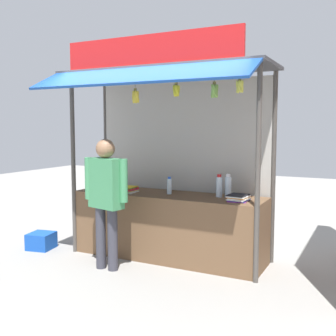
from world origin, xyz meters
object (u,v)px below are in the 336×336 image
Objects in this scene: banana_bunch_leftmost at (214,91)px; banana_bunch_rightmost at (240,86)px; water_bottle_right at (169,186)px; water_bottle_front_right at (228,186)px; banana_bunch_inner_left at (135,97)px; plastic_crate at (41,241)px; magazine_stack_mid_left at (238,198)px; vendor_person at (106,192)px; banana_bunch_inner_right at (176,90)px; magazine_stack_back_right at (127,189)px; water_bottle_front_left at (219,186)px.

banana_bunch_leftmost is 0.29m from banana_bunch_rightmost.
banana_bunch_rightmost reaches higher than water_bottle_right.
banana_bunch_inner_left is (-1.01, -0.59, 1.12)m from water_bottle_front_right.
banana_bunch_leftmost and banana_bunch_inner_left have the same top height.
plastic_crate is (-2.91, -0.02, -2.08)m from banana_bunch_rightmost.
vendor_person is (-1.46, -0.68, 0.07)m from magazine_stack_mid_left.
banana_bunch_inner_left is at bearing -115.79° from vendor_person.
banana_bunch_inner_right reaches higher than water_bottle_right.
water_bottle_front_right is at bearing 133.92° from magazine_stack_mid_left.
banana_bunch_rightmost reaches higher than water_bottle_front_right.
vendor_person reaches higher than magazine_stack_mid_left.
magazine_stack_back_right is 1.18× the size of banana_bunch_inner_right.
banana_bunch_inner_left reaches higher than magazine_stack_back_right.
vendor_person is at bearing -144.90° from water_bottle_front_right.
water_bottle_front_right reaches higher than magazine_stack_mid_left.
water_bottle_front_right is 1.39m from banana_bunch_inner_right.
magazine_stack_back_right is at bearing -169.74° from water_bottle_front_right.
magazine_stack_mid_left is (0.31, -0.18, -0.10)m from water_bottle_front_left.
water_bottle_right reaches higher than plastic_crate.
magazine_stack_back_right reaches higher than plastic_crate.
vendor_person is at bearing -166.99° from banana_bunch_leftmost.
plastic_crate is at bearing -164.92° from water_bottle_right.
banana_bunch_inner_left is 1.22m from vendor_person.
magazine_stack_mid_left is at bearing 30.14° from banana_bunch_inner_right.
banana_bunch_leftmost is at bearing -30.47° from water_bottle_right.
vendor_person is at bearing -11.51° from plastic_crate.
magazine_stack_back_right is 2.15m from banana_bunch_rightmost.
banana_bunch_leftmost reaches higher than water_bottle_front_left.
magazine_stack_mid_left is 0.97× the size of magazine_stack_back_right.
banana_bunch_leftmost and banana_bunch_rightmost have the same top height.
water_bottle_front_left is 1.55m from banana_bunch_inner_left.
water_bottle_right is at bearing 149.53° from banana_bunch_leftmost.
water_bottle_front_left is at bearing -162.43° from water_bottle_front_right.
water_bottle_front_left is 1.22× the size of banana_bunch_rightmost.
plastic_crate is at bearing -166.97° from water_bottle_front_left.
water_bottle_right is 1.34m from banana_bunch_inner_right.
banana_bunch_rightmost is at bearing -53.09° from water_bottle_front_left.
banana_bunch_leftmost reaches higher than magazine_stack_mid_left.
water_bottle_front_right is 0.79m from water_bottle_right.
vendor_person is 4.85× the size of plastic_crate.
magazine_stack_back_right is (-0.59, -0.13, -0.07)m from water_bottle_right.
water_bottle_front_right is at bearing -130.52° from vendor_person.
banana_bunch_inner_right is (-0.34, -0.56, 1.18)m from water_bottle_front_left.
banana_bunch_inner_right is 1.48m from vendor_person.
water_bottle_front_right reaches higher than magazine_stack_back_right.
water_bottle_right is at bearing 15.08° from plastic_crate.
water_bottle_right is 0.14× the size of vendor_person.
plastic_crate is (-1.59, -0.02, -2.01)m from banana_bunch_inner_left.
water_bottle_front_left reaches higher than water_bottle_right.
water_bottle_front_right is 1.54m from vendor_person.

